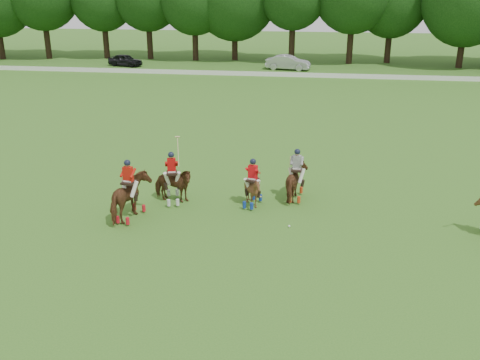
# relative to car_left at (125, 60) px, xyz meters

# --- Properties ---
(ground) EXTENTS (180.00, 180.00, 0.00)m
(ground) POSITION_rel_car_left_xyz_m (18.37, -42.50, -0.67)
(ground) COLOR #34681D
(ground) RESTS_ON ground
(boundary_rail) EXTENTS (120.00, 0.10, 0.44)m
(boundary_rail) POSITION_rel_car_left_xyz_m (18.37, -4.50, -0.45)
(boundary_rail) COLOR white
(boundary_rail) RESTS_ON ground
(car_left) EXTENTS (4.17, 2.47, 1.33)m
(car_left) POSITION_rel_car_left_xyz_m (0.00, 0.00, 0.00)
(car_left) COLOR black
(car_left) RESTS_ON ground
(car_mid) EXTENTS (4.92, 2.33, 1.56)m
(car_mid) POSITION_rel_car_left_xyz_m (18.27, 0.00, 0.11)
(car_mid) COLOR #AFAFB5
(car_mid) RESTS_ON ground
(polo_red_a) EXTENTS (1.38, 2.27, 2.49)m
(polo_red_a) POSITION_rel_car_left_xyz_m (14.47, -39.63, 0.26)
(polo_red_a) COLOR #432612
(polo_red_a) RESTS_ON ground
(polo_red_b) EXTENTS (1.84, 1.69, 2.81)m
(polo_red_b) POSITION_rel_car_left_xyz_m (15.68, -37.72, 0.14)
(polo_red_b) COLOR #432612
(polo_red_b) RESTS_ON ground
(polo_red_c) EXTENTS (1.39, 1.49, 2.10)m
(polo_red_c) POSITION_rel_car_left_xyz_m (19.13, -37.63, 0.07)
(polo_red_c) COLOR #432612
(polo_red_c) RESTS_ON ground
(polo_stripe_a) EXTENTS (1.18, 1.91, 2.29)m
(polo_stripe_a) POSITION_rel_car_left_xyz_m (20.90, -36.60, 0.16)
(polo_stripe_a) COLOR #432612
(polo_stripe_a) RESTS_ON ground
(polo_ball) EXTENTS (0.09, 0.09, 0.09)m
(polo_ball) POSITION_rel_car_left_xyz_m (20.79, -39.50, -0.62)
(polo_ball) COLOR white
(polo_ball) RESTS_ON ground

